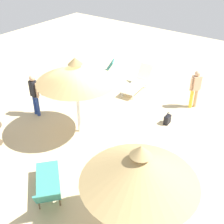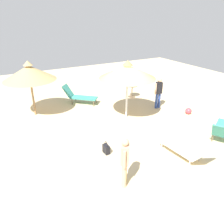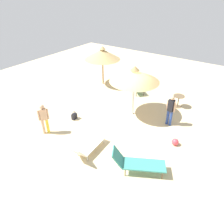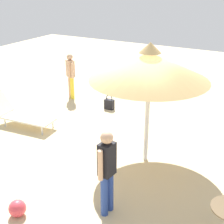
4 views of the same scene
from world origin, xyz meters
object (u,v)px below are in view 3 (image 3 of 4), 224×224
Objects in this scene: parasol_umbrella_back at (135,76)px; beach_ball at (175,142)px; parasol_umbrella_near_right at (102,54)px; lounge_chair_far_left at (87,146)px; lounge_chair_edge at (137,163)px; lounge_chair_center at (136,84)px; person_standing_far_right at (44,117)px; person_standing_near_left at (171,109)px; side_table_round at (179,99)px; handbag at (74,116)px.

parasol_umbrella_back is 3.75m from beach_ball.
parasol_umbrella_near_right is 1.34× the size of lounge_chair_far_left.
lounge_chair_center is at bearing 29.74° from lounge_chair_edge.
lounge_chair_edge reaches higher than lounge_chair_far_left.
lounge_chair_center is 6.74m from person_standing_far_right.
person_standing_near_left reaches higher than side_table_round.
person_standing_far_right is (-6.26, -1.30, -1.23)m from parasol_umbrella_near_right.
parasol_umbrella_near_right is 3.75× the size of side_table_round.
beach_ball is at bearing -15.38° from lounge_chair_edge.
side_table_round is (4.40, -4.00, 0.31)m from handbag.
parasol_umbrella_back is at bearing -121.95° from parasol_umbrella_near_right.
lounge_chair_edge is 3.74m from person_standing_near_left.
parasol_umbrella_near_right is 5.55× the size of handbag.
beach_ball is (-3.59, -6.69, -1.95)m from parasol_umbrella_near_right.
parasol_umbrella_back is 4.81m from person_standing_far_right.
lounge_chair_center is 5.82m from beach_ball.
lounge_chair_far_left is (-6.23, -3.84, -1.74)m from parasol_umbrella_near_right.
handbag is 5.96m from side_table_round.
person_standing_far_right is at bearing 90.56° from lounge_chair_far_left.
parasol_umbrella_near_right is 7.84m from beach_ball.
lounge_chair_center reaches higher than lounge_chair_edge.
lounge_chair_edge reaches higher than beach_ball.
parasol_umbrella_near_right is 1.63× the size of person_standing_near_left.
person_standing_near_left reaches higher than lounge_chair_edge.
parasol_umbrella_near_right reaches higher than lounge_chair_center.
lounge_chair_far_left is at bearing -179.44° from parasol_umbrella_back.
person_standing_far_right is at bearing 170.93° from handbag.
parasol_umbrella_near_right is 6.51m from person_standing_far_right.
person_standing_far_right reaches higher than lounge_chair_center.
side_table_round reaches higher than handbag.
parasol_umbrella_back reaches higher than lounge_chair_far_left.
side_table_round is at bearing -92.07° from parasol_umbrella_near_right.
lounge_chair_center is at bearing -81.43° from parasol_umbrella_near_right.
parasol_umbrella_near_right is at bearing 11.75° from person_standing_far_right.
handbag is at bearing 119.01° from person_standing_near_left.
parasol_umbrella_near_right is 8.55× the size of beach_ball.
side_table_round is (2.17, -1.76, -1.73)m from parasol_umbrella_back.
parasol_umbrella_near_right reaches higher than lounge_chair_far_left.
parasol_umbrella_near_right is at bearing 31.66° from lounge_chair_far_left.
person_standing_far_right is 0.95× the size of person_standing_near_left.
parasol_umbrella_near_right is at bearing 45.45° from lounge_chair_edge.
parasol_umbrella_near_right is at bearing 58.05° from parasol_umbrella_back.
person_standing_far_right reaches higher than lounge_chair_far_left.
beach_ball is at bearing -78.77° from handbag.
lounge_chair_far_left is 2.81m from handbag.
lounge_chair_far_left reaches higher than side_table_round.
parasol_umbrella_back is 3.76m from handbag.
person_standing_far_right reaches higher than handbag.
parasol_umbrella_back is 4.28m from lounge_chair_far_left.
lounge_chair_edge is at bearing -86.22° from person_standing_far_right.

